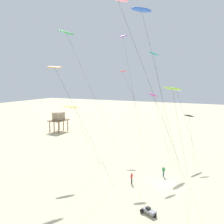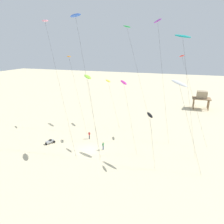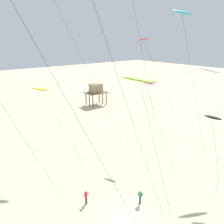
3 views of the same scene
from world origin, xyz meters
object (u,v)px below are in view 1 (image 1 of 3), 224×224
kite_lime (173,89)px  stilt_house (59,118)px  kite_red (124,74)px  kite_magenta (153,96)px  kite_pink (119,1)px  kite_yellow (71,107)px  kite_purple (124,39)px  kite_blue (142,11)px  kite_orange (57,71)px  kite_black (189,116)px  kite_flyer_middle (132,178)px  kite_flyer_nearest (164,171)px  kite_teal (154,55)px  beach_buggy (149,211)px  kite_white (176,90)px  kite_green (67,34)px

kite_lime → stilt_house: size_ratio=2.51×
kite_red → kite_magenta: bearing=-135.7°
kite_pink → kite_yellow: bearing=56.2°
kite_pink → kite_purple: size_ratio=0.99×
kite_lime → kite_purple: bearing=50.0°
kite_blue → kite_purple: 15.83m
kite_orange → kite_purple: kite_purple is taller
kite_black → kite_flyer_middle: 16.93m
kite_orange → kite_flyer_nearest: 22.84m
kite_flyer_nearest → kite_black: bearing=-15.3°
kite_magenta → kite_yellow: 14.16m
kite_teal → beach_buggy: size_ratio=10.17×
kite_magenta → kite_flyer_middle: 14.22m
stilt_house → kite_orange: bearing=-141.7°
kite_lime → kite_yellow: size_ratio=1.28×
kite_red → kite_teal: bearing=-92.7°
beach_buggy → kite_yellow: bearing=65.2°
kite_white → kite_flyer_middle: (-17.56, 3.04, -12.67)m
kite_blue → kite_green: kite_blue is taller
kite_purple → kite_black: 19.62m
kite_yellow → kite_flyer_nearest: size_ratio=6.82×
kite_lime → kite_pink: kite_pink is taller
kite_white → kite_orange: (-25.48, 10.16, 3.00)m
kite_white → kite_blue: size_ratio=0.57×
kite_white → kite_black: 6.95m
kite_lime → kite_flyer_nearest: size_ratio=8.75×
kite_magenta → kite_black: bearing=-42.3°
kite_lime → beach_buggy: 16.66m
kite_green → kite_flyer_nearest: kite_green is taller
kite_pink → kite_purple: (20.20, 7.86, -0.11)m
kite_white → beach_buggy: (-24.37, -1.64, -13.13)m
kite_teal → kite_red: 7.95m
beach_buggy → kite_pink: bearing=105.5°
kite_red → kite_black: size_ratio=1.93×
kite_blue → kite_lime: bearing=-44.6°
kite_orange → kite_magenta: kite_orange is taller
kite_purple → stilt_house: bearing=65.0°
kite_purple → kite_magenta: bearing=-121.3°
kite_red → kite_flyer_middle: kite_red is taller
kite_teal → kite_black: kite_teal is taller
stilt_house → beach_buggy: stilt_house is taller
kite_blue → kite_green: bearing=71.1°
kite_blue → kite_lime: 11.37m
kite_flyer_nearest → kite_yellow: bearing=106.0°
kite_yellow → kite_flyer_middle: 14.97m
kite_pink → kite_flyer_nearest: (12.44, -2.51, -22.78)m
kite_white → kite_black: size_ratio=1.55×
kite_purple → kite_flyer_nearest: size_ratio=14.67×
stilt_house → kite_purple: bearing=-115.0°
kite_flyer_nearest → kite_flyer_middle: bearing=141.3°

